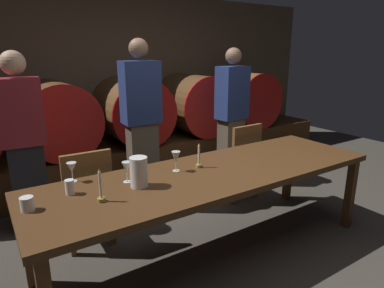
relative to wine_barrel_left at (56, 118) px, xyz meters
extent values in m
plane|color=#3F3A33|center=(0.95, -2.14, -0.89)|extent=(9.09, 9.09, 0.00)
cube|color=brown|center=(0.95, 0.55, 0.32)|extent=(7.00, 0.24, 2.42)
cube|color=#4C2D16|center=(0.95, 0.00, -0.66)|extent=(6.30, 0.90, 0.47)
cylinder|color=#513319|center=(0.00, 0.00, 0.00)|extent=(0.85, 0.89, 0.85)
cylinder|color=#B21C16|center=(0.00, -0.46, 0.00)|extent=(0.86, 0.03, 0.86)
cylinder|color=#B21C16|center=(0.00, 0.46, 0.00)|extent=(0.86, 0.03, 0.86)
cylinder|color=#2D2D33|center=(0.00, 0.00, 0.00)|extent=(0.85, 0.04, 0.85)
cylinder|color=brown|center=(0.95, 0.00, 0.00)|extent=(0.85, 0.89, 0.85)
cylinder|color=#9E1411|center=(0.95, -0.46, 0.00)|extent=(0.86, 0.03, 0.86)
cylinder|color=#9E1411|center=(0.95, 0.46, 0.00)|extent=(0.86, 0.03, 0.86)
cylinder|color=#2D2D33|center=(0.95, 0.00, 0.00)|extent=(0.85, 0.04, 0.85)
cylinder|color=#513319|center=(1.92, 0.00, 0.00)|extent=(0.85, 0.89, 0.85)
cylinder|color=#B21C16|center=(1.92, -0.46, 0.00)|extent=(0.86, 0.03, 0.86)
cylinder|color=#B21C16|center=(1.92, 0.46, 0.00)|extent=(0.86, 0.03, 0.86)
cylinder|color=#2D2D33|center=(1.92, 0.00, 0.00)|extent=(0.85, 0.04, 0.85)
cylinder|color=brown|center=(2.89, 0.00, 0.00)|extent=(0.85, 0.89, 0.85)
cylinder|color=#9E1411|center=(2.89, -0.46, 0.00)|extent=(0.86, 0.03, 0.86)
cylinder|color=#9E1411|center=(2.89, 0.46, 0.00)|extent=(0.86, 0.03, 0.86)
cylinder|color=#2D2D33|center=(2.89, 0.00, 0.00)|extent=(0.85, 0.04, 0.85)
cube|color=#4C2D16|center=(0.75, -2.09, -0.18)|extent=(2.86, 0.87, 0.05)
cube|color=#4C2D16|center=(2.10, -2.47, -0.55)|extent=(0.07, 0.07, 0.68)
cube|color=#4C2D16|center=(-0.61, -1.71, -0.55)|extent=(0.07, 0.07, 0.68)
cube|color=#4C2D16|center=(2.10, -1.71, -0.55)|extent=(0.07, 0.07, 0.68)
cube|color=brown|center=(-0.08, -1.33, -0.45)|extent=(0.41, 0.41, 0.04)
cube|color=brown|center=(-0.09, -1.51, -0.22)|extent=(0.40, 0.05, 0.42)
cube|color=brown|center=(0.09, -1.17, -0.68)|extent=(0.05, 0.05, 0.42)
cube|color=brown|center=(-0.25, -1.16, -0.68)|extent=(0.05, 0.05, 0.42)
cube|color=brown|center=(0.08, -1.51, -0.68)|extent=(0.05, 0.05, 0.42)
cube|color=brown|center=(-0.26, -1.50, -0.68)|extent=(0.05, 0.05, 0.42)
cube|color=brown|center=(1.65, -1.31, -0.45)|extent=(0.41, 0.41, 0.04)
cube|color=brown|center=(1.65, -1.49, -0.22)|extent=(0.40, 0.05, 0.42)
cube|color=brown|center=(1.81, -1.14, -0.68)|extent=(0.05, 0.05, 0.42)
cube|color=brown|center=(1.47, -1.15, -0.68)|extent=(0.05, 0.05, 0.42)
cube|color=brown|center=(1.82, -1.48, -0.68)|extent=(0.05, 0.05, 0.42)
cube|color=brown|center=(1.48, -1.49, -0.68)|extent=(0.05, 0.05, 0.42)
cube|color=black|center=(-0.45, -0.83, -0.47)|extent=(0.32, 0.23, 0.84)
cube|color=maroon|center=(-0.45, -0.83, 0.24)|extent=(0.40, 0.27, 0.60)
sphere|color=#D8A884|center=(-0.45, -0.83, 0.67)|extent=(0.21, 0.21, 0.21)
cube|color=brown|center=(0.66, -0.95, -0.43)|extent=(0.31, 0.22, 0.93)
cube|color=navy|center=(0.66, -0.95, 0.35)|extent=(0.40, 0.26, 0.63)
sphere|color=#8C664C|center=(0.66, -0.95, 0.79)|extent=(0.20, 0.20, 0.20)
cube|color=brown|center=(1.92, -0.90, -0.48)|extent=(0.32, 0.23, 0.83)
cube|color=navy|center=(1.92, -0.90, 0.26)|extent=(0.40, 0.27, 0.64)
sphere|color=#8C664C|center=(1.92, -0.90, 0.70)|extent=(0.20, 0.20, 0.20)
cylinder|color=olive|center=(-0.18, -2.15, -0.15)|extent=(0.05, 0.05, 0.02)
cylinder|color=#EDE5CC|center=(-0.18, -2.15, -0.05)|extent=(0.02, 0.02, 0.18)
cone|color=yellow|center=(-0.18, -2.15, 0.06)|extent=(0.01, 0.01, 0.02)
cylinder|color=olive|center=(0.70, -1.96, -0.15)|extent=(0.05, 0.05, 0.02)
cylinder|color=#EDE5CC|center=(0.70, -1.96, -0.05)|extent=(0.02, 0.02, 0.16)
cone|color=yellow|center=(0.70, -1.96, 0.04)|extent=(0.01, 0.01, 0.02)
cylinder|color=white|center=(0.13, -2.05, -0.05)|extent=(0.13, 0.13, 0.22)
cylinder|color=white|center=(-0.25, -1.71, -0.16)|extent=(0.06, 0.06, 0.00)
cylinder|color=white|center=(-0.25, -1.71, -0.12)|extent=(0.01, 0.01, 0.07)
cone|color=white|center=(-0.25, -1.71, -0.05)|extent=(0.07, 0.07, 0.07)
cylinder|color=silver|center=(0.08, -1.93, -0.16)|extent=(0.06, 0.06, 0.00)
cylinder|color=silver|center=(0.08, -1.93, -0.12)|extent=(0.01, 0.01, 0.06)
cone|color=silver|center=(0.08, -1.93, -0.05)|extent=(0.06, 0.06, 0.09)
cylinder|color=silver|center=(0.50, -1.93, -0.16)|extent=(0.06, 0.06, 0.00)
cylinder|color=silver|center=(0.50, -1.93, -0.12)|extent=(0.01, 0.01, 0.07)
cone|color=silver|center=(0.50, -1.93, -0.04)|extent=(0.07, 0.07, 0.09)
cylinder|color=white|center=(-0.59, -2.02, -0.11)|extent=(0.08, 0.08, 0.09)
cylinder|color=white|center=(-0.32, -1.92, -0.11)|extent=(0.06, 0.06, 0.10)
camera|label=1|loc=(-0.75, -4.09, 0.78)|focal=31.11mm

